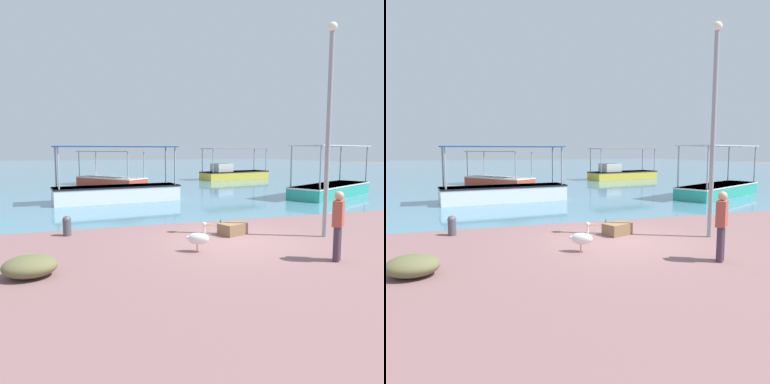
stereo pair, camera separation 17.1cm
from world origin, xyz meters
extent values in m
plane|color=#815A5A|center=(0.00, 0.00, 0.00)|extent=(120.00, 120.00, 0.00)
cube|color=teal|center=(0.00, 48.00, 0.00)|extent=(110.00, 90.00, 0.00)
cube|color=#C3422D|center=(-1.54, 18.90, 0.32)|extent=(4.98, 5.70, 0.62)
cube|color=silver|center=(-1.54, 18.90, 0.59)|extent=(5.04, 5.75, 0.08)
cylinder|color=#99999E|center=(0.70, 17.34, 1.58)|extent=(0.08, 0.08, 1.91)
cylinder|color=#99999E|center=(-0.65, 16.32, 1.58)|extent=(0.08, 0.08, 1.91)
cylinder|color=#99999E|center=(-2.44, 21.47, 1.58)|extent=(0.08, 0.08, 1.91)
cylinder|color=#99999E|center=(-3.79, 20.45, 1.58)|extent=(0.08, 0.08, 1.91)
cube|color=#90674B|center=(-1.54, 18.90, 2.57)|extent=(4.94, 5.60, 0.05)
cube|color=white|center=(-2.22, 9.47, 0.42)|extent=(6.46, 2.30, 0.83)
cube|color=black|center=(-2.22, 9.47, 0.80)|extent=(6.50, 2.35, 0.08)
cylinder|color=#99999E|center=(0.60, 10.47, 1.82)|extent=(0.08, 0.08, 1.97)
cylinder|color=#99999E|center=(0.75, 9.10, 1.82)|extent=(0.08, 0.08, 1.97)
cylinder|color=#99999E|center=(-5.19, 9.83, 1.82)|extent=(0.08, 0.08, 1.97)
cylinder|color=#99999E|center=(-5.03, 8.46, 1.82)|extent=(0.08, 0.08, 1.97)
cube|color=#174394|center=(-2.22, 9.47, 2.83)|extent=(6.27, 2.38, 0.05)
cube|color=gold|center=(9.97, 21.57, 0.36)|extent=(6.78, 3.32, 0.72)
cube|color=black|center=(9.97, 21.57, 0.68)|extent=(6.83, 3.37, 0.08)
cylinder|color=#99999E|center=(12.72, 23.06, 1.74)|extent=(0.08, 0.08, 2.03)
cylinder|color=#99999E|center=(13.10, 21.38, 1.74)|extent=(0.08, 0.08, 2.03)
cylinder|color=#99999E|center=(6.85, 21.76, 1.74)|extent=(0.08, 0.08, 2.03)
cylinder|color=#99999E|center=(7.22, 20.08, 1.74)|extent=(0.08, 0.08, 2.03)
cube|color=olive|center=(9.97, 21.57, 2.78)|extent=(6.61, 3.37, 0.05)
cube|color=beige|center=(8.54, 21.26, 1.09)|extent=(1.87, 1.69, 0.73)
cube|color=teal|center=(9.90, 8.14, 0.34)|extent=(6.95, 4.83, 0.67)
cube|color=silver|center=(9.90, 8.14, 0.64)|extent=(7.00, 4.89, 0.08)
cylinder|color=#99999E|center=(7.46, 5.95, 1.78)|extent=(0.08, 0.08, 2.20)
cylinder|color=#99999E|center=(6.70, 7.41, 1.78)|extent=(0.08, 0.08, 2.20)
cylinder|color=#99999E|center=(13.10, 8.88, 1.78)|extent=(0.08, 0.08, 2.20)
cylinder|color=#99999E|center=(12.34, 10.34, 1.78)|extent=(0.08, 0.08, 2.20)
cube|color=silver|center=(9.90, 8.14, 2.90)|extent=(6.82, 4.83, 0.05)
cylinder|color=#E0997A|center=(-1.42, -0.76, 0.11)|extent=(0.03, 0.03, 0.22)
cylinder|color=#E0997A|center=(-1.47, -0.85, 0.11)|extent=(0.03, 0.03, 0.22)
ellipsoid|color=white|center=(-1.42, -0.82, 0.36)|extent=(0.63, 0.49, 0.32)
ellipsoid|color=white|center=(-1.65, -0.71, 0.38)|extent=(0.20, 0.18, 0.10)
cylinder|color=white|center=(-1.28, -0.88, 0.58)|extent=(0.07, 0.07, 0.26)
sphere|color=white|center=(-1.28, -0.88, 0.74)|extent=(0.11, 0.11, 0.11)
cone|color=#E5933F|center=(-1.13, -0.95, 0.73)|extent=(0.30, 0.18, 0.06)
cylinder|color=gray|center=(2.86, -0.40, 3.06)|extent=(0.14, 0.14, 6.11)
sphere|color=#EAEACC|center=(2.86, -0.40, 6.22)|extent=(0.28, 0.28, 0.28)
cylinder|color=#47474C|center=(-4.69, 2.22, 0.23)|extent=(0.25, 0.25, 0.46)
sphere|color=#4C4C51|center=(-4.69, 2.22, 0.50)|extent=(0.27, 0.27, 0.27)
cylinder|color=#432D3E|center=(1.56, -2.56, 0.42)|extent=(0.16, 0.16, 0.85)
cylinder|color=#432D3E|center=(1.42, -2.68, 0.42)|extent=(0.16, 0.16, 0.85)
cube|color=#AD493C|center=(1.49, -2.62, 1.16)|extent=(0.45, 0.43, 0.62)
sphere|color=tan|center=(1.49, -2.62, 1.58)|extent=(0.22, 0.22, 0.22)
ellipsoid|color=brown|center=(-5.43, -1.56, 0.23)|extent=(1.12, 0.95, 0.46)
cube|color=olive|center=(0.28, 0.75, 0.18)|extent=(0.98, 0.83, 0.36)
cylinder|color=#3F7F4C|center=(0.42, 2.07, 0.10)|extent=(0.07, 0.07, 0.20)
cylinder|color=#3F7F4C|center=(0.42, 2.07, 0.24)|extent=(0.03, 0.03, 0.07)
camera|label=1|loc=(-4.59, -9.87, 2.66)|focal=35.00mm
camera|label=2|loc=(-4.43, -9.92, 2.66)|focal=35.00mm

